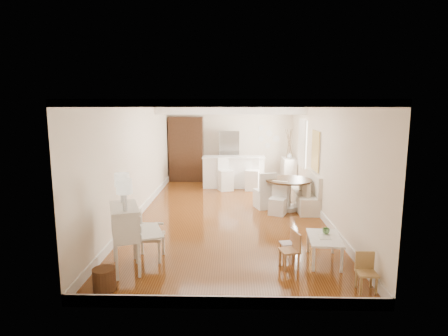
{
  "coord_description": "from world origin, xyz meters",
  "views": [
    {
      "loc": [
        0.08,
        -9.17,
        2.73
      ],
      "look_at": [
        -0.15,
        0.3,
        1.12
      ],
      "focal_mm": 30.0,
      "sensor_mm": 36.0,
      "label": 1
    }
  ],
  "objects_px": {
    "kids_table": "(324,249)",
    "dining_table": "(288,195)",
    "slip_chair_near": "(278,198)",
    "breakfast_counter": "(233,172)",
    "slip_chair_far": "(265,190)",
    "gustavian_armchair": "(150,235)",
    "kids_chair_a": "(289,250)",
    "wicker_basket": "(104,279)",
    "bar_stool_right": "(252,174)",
    "fridge": "(239,156)",
    "secretary_bureau": "(125,238)",
    "pantry_cabinet": "(186,149)",
    "sideboard": "(288,171)",
    "kids_chair_b": "(287,243)",
    "bar_stool_left": "(226,174)",
    "kids_chair_c": "(367,273)"
  },
  "relations": [
    {
      "from": "kids_chair_b",
      "to": "sideboard",
      "type": "bearing_deg",
      "value": 160.15
    },
    {
      "from": "bar_stool_right",
      "to": "fridge",
      "type": "bearing_deg",
      "value": 115.25
    },
    {
      "from": "kids_chair_b",
      "to": "bar_stool_left",
      "type": "relative_size",
      "value": 0.49
    },
    {
      "from": "gustavian_armchair",
      "to": "kids_chair_a",
      "type": "bearing_deg",
      "value": -97.73
    },
    {
      "from": "dining_table",
      "to": "slip_chair_far",
      "type": "distance_m",
      "value": 0.63
    },
    {
      "from": "kids_chair_c",
      "to": "pantry_cabinet",
      "type": "xyz_separation_m",
      "value": [
        -3.66,
        8.13,
        0.86
      ]
    },
    {
      "from": "kids_chair_a",
      "to": "fridge",
      "type": "relative_size",
      "value": 0.35
    },
    {
      "from": "kids_table",
      "to": "slip_chair_far",
      "type": "xyz_separation_m",
      "value": [
        -0.76,
        3.47,
        0.26
      ]
    },
    {
      "from": "slip_chair_near",
      "to": "fridge",
      "type": "bearing_deg",
      "value": 123.6
    },
    {
      "from": "kids_chair_a",
      "to": "dining_table",
      "type": "height_order",
      "value": "dining_table"
    },
    {
      "from": "wicker_basket",
      "to": "slip_chair_far",
      "type": "relative_size",
      "value": 0.35
    },
    {
      "from": "gustavian_armchair",
      "to": "kids_chair_b",
      "type": "height_order",
      "value": "gustavian_armchair"
    },
    {
      "from": "bar_stool_right",
      "to": "slip_chair_near",
      "type": "bearing_deg",
      "value": -69.17
    },
    {
      "from": "dining_table",
      "to": "pantry_cabinet",
      "type": "distance_m",
      "value": 4.98
    },
    {
      "from": "wicker_basket",
      "to": "bar_stool_right",
      "type": "bearing_deg",
      "value": 69.22
    },
    {
      "from": "gustavian_armchair",
      "to": "fridge",
      "type": "height_order",
      "value": "fridge"
    },
    {
      "from": "dining_table",
      "to": "slip_chair_near",
      "type": "xyz_separation_m",
      "value": [
        -0.32,
        -0.41,
        0.0
      ]
    },
    {
      "from": "gustavian_armchair",
      "to": "slip_chair_far",
      "type": "height_order",
      "value": "slip_chair_far"
    },
    {
      "from": "breakfast_counter",
      "to": "fridge",
      "type": "relative_size",
      "value": 1.14
    },
    {
      "from": "pantry_cabinet",
      "to": "sideboard",
      "type": "relative_size",
      "value": 2.39
    },
    {
      "from": "sideboard",
      "to": "slip_chair_far",
      "type": "bearing_deg",
      "value": -110.55
    },
    {
      "from": "slip_chair_near",
      "to": "bar_stool_left",
      "type": "relative_size",
      "value": 0.79
    },
    {
      "from": "kids_chair_a",
      "to": "bar_stool_left",
      "type": "xyz_separation_m",
      "value": [
        -1.19,
        5.77,
        0.21
      ]
    },
    {
      "from": "slip_chair_near",
      "to": "slip_chair_far",
      "type": "height_order",
      "value": "slip_chair_far"
    },
    {
      "from": "gustavian_armchair",
      "to": "wicker_basket",
      "type": "relative_size",
      "value": 2.58
    },
    {
      "from": "kids_table",
      "to": "breakfast_counter",
      "type": "height_order",
      "value": "breakfast_counter"
    },
    {
      "from": "fridge",
      "to": "bar_stool_right",
      "type": "bearing_deg",
      "value": -74.9
    },
    {
      "from": "pantry_cabinet",
      "to": "fridge",
      "type": "relative_size",
      "value": 1.28
    },
    {
      "from": "slip_chair_near",
      "to": "fridge",
      "type": "xyz_separation_m",
      "value": [
        -0.91,
        4.18,
        0.49
      ]
    },
    {
      "from": "secretary_bureau",
      "to": "kids_chair_a",
      "type": "height_order",
      "value": "secretary_bureau"
    },
    {
      "from": "slip_chair_near",
      "to": "breakfast_counter",
      "type": "xyz_separation_m",
      "value": [
        -1.11,
        3.13,
        0.1
      ]
    },
    {
      "from": "kids_chair_a",
      "to": "bar_stool_right",
      "type": "xyz_separation_m",
      "value": [
        -0.33,
        5.82,
        0.21
      ]
    },
    {
      "from": "kids_chair_c",
      "to": "sideboard",
      "type": "xyz_separation_m",
      "value": [
        -0.06,
        7.53,
        0.17
      ]
    },
    {
      "from": "slip_chair_near",
      "to": "bar_stool_left",
      "type": "bearing_deg",
      "value": 138.71
    },
    {
      "from": "pantry_cabinet",
      "to": "slip_chair_near",
      "type": "bearing_deg",
      "value": -56.29
    },
    {
      "from": "secretary_bureau",
      "to": "gustavian_armchair",
      "type": "relative_size",
      "value": 1.25
    },
    {
      "from": "secretary_bureau",
      "to": "wicker_basket",
      "type": "height_order",
      "value": "secretary_bureau"
    },
    {
      "from": "slip_chair_far",
      "to": "gustavian_armchair",
      "type": "bearing_deg",
      "value": 36.81
    },
    {
      "from": "kids_chair_b",
      "to": "fridge",
      "type": "distance_m",
      "value": 6.91
    },
    {
      "from": "slip_chair_far",
      "to": "bar_stool_left",
      "type": "height_order",
      "value": "bar_stool_left"
    },
    {
      "from": "secretary_bureau",
      "to": "sideboard",
      "type": "bearing_deg",
      "value": 41.65
    },
    {
      "from": "gustavian_armchair",
      "to": "kids_chair_a",
      "type": "height_order",
      "value": "gustavian_armchair"
    },
    {
      "from": "pantry_cabinet",
      "to": "fridge",
      "type": "xyz_separation_m",
      "value": [
        1.9,
        -0.03,
        -0.25
      ]
    },
    {
      "from": "wicker_basket",
      "to": "fridge",
      "type": "xyz_separation_m",
      "value": [
        2.13,
        8.17,
        0.73
      ]
    },
    {
      "from": "kids_table",
      "to": "bar_stool_right",
      "type": "distance_m",
      "value": 5.65
    },
    {
      "from": "wicker_basket",
      "to": "slip_chair_near",
      "type": "distance_m",
      "value": 5.01
    },
    {
      "from": "kids_table",
      "to": "dining_table",
      "type": "distance_m",
      "value": 3.29
    },
    {
      "from": "bar_stool_left",
      "to": "kids_chair_a",
      "type": "bearing_deg",
      "value": -98.59
    },
    {
      "from": "secretary_bureau",
      "to": "slip_chair_near",
      "type": "xyz_separation_m",
      "value": [
        2.91,
        3.25,
        -0.14
      ]
    },
    {
      "from": "kids_chair_a",
      "to": "slip_chair_far",
      "type": "distance_m",
      "value": 3.74
    }
  ]
}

